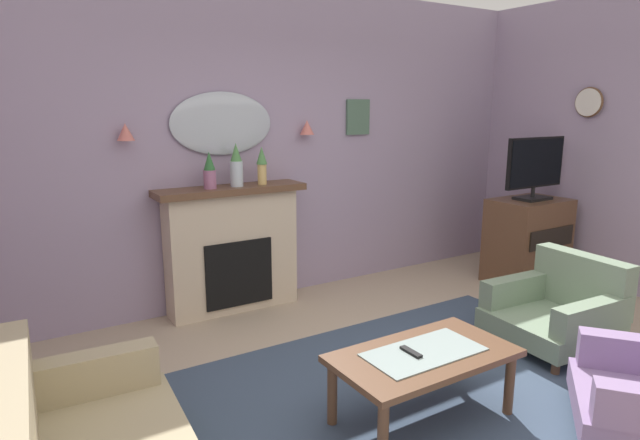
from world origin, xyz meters
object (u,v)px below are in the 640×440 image
(tv_remote, at_px, (411,352))
(armchair_beside_couch, at_px, (559,308))
(mantel_vase_centre, at_px, (262,164))
(wall_sconce_right, at_px, (307,127))
(wall_mirror, at_px, (222,124))
(wall_sconce_left, at_px, (125,132))
(coffee_table, at_px, (424,361))
(framed_picture, at_px, (358,117))
(tv_flatscreen, at_px, (535,167))
(mantel_vase_right, at_px, (236,166))
(fireplace, at_px, (233,250))
(tv_cabinet, at_px, (527,241))
(wall_clock, at_px, (589,102))
(mantel_vase_left, at_px, (210,171))

(tv_remote, height_order, armchair_beside_couch, armchair_beside_couch)
(mantel_vase_centre, distance_m, wall_sconce_right, 0.64)
(mantel_vase_centre, relative_size, wall_mirror, 0.36)
(tv_remote, bearing_deg, mantel_vase_centre, 86.66)
(wall_sconce_left, distance_m, wall_sconce_right, 1.70)
(wall_sconce_right, height_order, coffee_table, wall_sconce_right)
(mantel_vase_centre, xyz_separation_m, framed_picture, (1.20, 0.18, 0.40))
(wall_sconce_right, height_order, tv_flatscreen, wall_sconce_right)
(coffee_table, bearing_deg, wall_mirror, 95.90)
(mantel_vase_right, bearing_deg, wall_sconce_right, 8.53)
(wall_sconce_right, distance_m, tv_flatscreen, 2.41)
(fireplace, bearing_deg, tv_cabinet, -16.73)
(wall_sconce_right, relative_size, armchair_beside_couch, 0.16)
(framed_picture, distance_m, coffee_table, 3.06)
(wall_mirror, bearing_deg, wall_clock, -19.77)
(wall_mirror, height_order, armchair_beside_couch, wall_mirror)
(mantel_vase_left, height_order, wall_mirror, wall_mirror)
(mantel_vase_right, distance_m, armchair_beside_couch, 2.93)
(fireplace, relative_size, framed_picture, 3.78)
(tv_remote, bearing_deg, tv_cabinet, 25.67)
(wall_sconce_left, bearing_deg, fireplace, -6.16)
(mantel_vase_right, height_order, armchair_beside_couch, mantel_vase_right)
(mantel_vase_centre, bearing_deg, wall_sconce_right, 12.31)
(mantel_vase_centre, distance_m, wall_sconce_left, 1.20)
(mantel_vase_left, relative_size, wall_mirror, 0.34)
(mantel_vase_left, bearing_deg, coffee_table, -78.71)
(mantel_vase_centre, height_order, tv_flatscreen, tv_flatscreen)
(tv_cabinet, height_order, tv_flatscreen, tv_flatscreen)
(tv_flatscreen, bearing_deg, fireplace, 162.91)
(mantel_vase_right, xyz_separation_m, wall_sconce_left, (-0.90, 0.12, 0.32))
(mantel_vase_centre, relative_size, armchair_beside_couch, 0.40)
(wall_mirror, relative_size, wall_sconce_right, 6.86)
(wall_clock, height_order, tv_flatscreen, wall_clock)
(mantel_vase_left, height_order, armchair_beside_couch, mantel_vase_left)
(mantel_vase_right, xyz_separation_m, wall_clock, (3.46, -1.09, 0.56))
(fireplace, height_order, mantel_vase_right, mantel_vase_right)
(coffee_table, distance_m, tv_remote, 0.11)
(mantel_vase_centre, distance_m, tv_cabinet, 2.98)
(fireplace, xyz_separation_m, coffee_table, (0.25, -2.28, -0.19))
(framed_picture, xyz_separation_m, tv_cabinet, (1.50, -1.05, -1.30))
(mantel_vase_left, distance_m, wall_sconce_right, 1.11)
(tv_remote, bearing_deg, mantel_vase_left, 99.40)
(mantel_vase_centre, xyz_separation_m, tv_cabinet, (2.70, -0.87, -0.90))
(framed_picture, bearing_deg, mantel_vase_centre, -171.47)
(wall_sconce_left, distance_m, framed_picture, 2.35)
(coffee_table, bearing_deg, wall_clock, 19.66)
(coffee_table, relative_size, armchair_beside_couch, 1.27)
(fireplace, relative_size, tv_cabinet, 1.51)
(fireplace, xyz_separation_m, wall_sconce_right, (0.85, 0.09, 1.09))
(wall_sconce_right, bearing_deg, coffee_table, -104.16)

